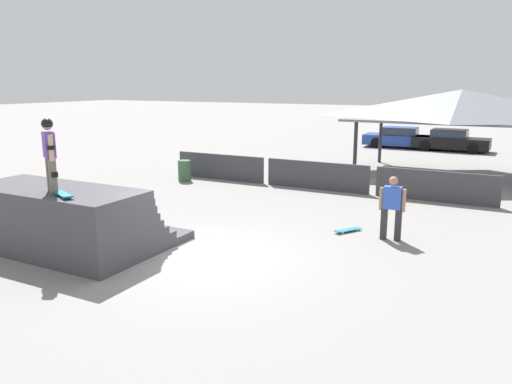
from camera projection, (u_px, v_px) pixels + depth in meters
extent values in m
plane|color=gray|center=(202.00, 257.00, 11.51)|extent=(160.00, 160.00, 0.00)
cube|color=#424247|center=(84.00, 239.00, 12.53)|extent=(4.41, 3.34, 0.19)
cube|color=#424247|center=(71.00, 236.00, 12.16)|extent=(4.41, 2.59, 0.19)
cube|color=#424247|center=(66.00, 230.00, 12.00)|extent=(4.41, 2.31, 0.19)
cube|color=#424247|center=(62.00, 223.00, 11.88)|extent=(4.41, 2.13, 0.19)
cube|color=#424247|center=(60.00, 215.00, 11.78)|extent=(4.41, 2.00, 0.19)
cube|color=#424247|center=(57.00, 208.00, 11.69)|extent=(4.41, 1.90, 0.19)
cube|color=#424247|center=(55.00, 200.00, 11.63)|extent=(4.41, 1.84, 0.19)
cube|color=#424247|center=(54.00, 192.00, 11.57)|extent=(4.41, 1.80, 0.19)
cylinder|color=silver|center=(83.00, 183.00, 12.32)|extent=(4.32, 0.07, 0.07)
cube|color=#6B6051|center=(53.00, 176.00, 10.83)|extent=(0.20, 0.20, 0.79)
cube|color=black|center=(54.00, 174.00, 10.83)|extent=(0.23, 0.21, 0.12)
cube|color=#6B6051|center=(50.00, 174.00, 11.12)|extent=(0.20, 0.20, 0.79)
cube|color=black|center=(52.00, 172.00, 11.12)|extent=(0.23, 0.21, 0.12)
cube|color=#6B4CB7|center=(49.00, 145.00, 10.83)|extent=(0.48, 0.41, 0.56)
cylinder|color=tan|center=(51.00, 148.00, 10.61)|extent=(0.15, 0.15, 0.56)
cylinder|color=black|center=(51.00, 148.00, 10.61)|extent=(0.22, 0.22, 0.08)
cylinder|color=tan|center=(47.00, 145.00, 11.06)|extent=(0.15, 0.15, 0.56)
cylinder|color=black|center=(47.00, 145.00, 11.06)|extent=(0.22, 0.22, 0.08)
sphere|color=tan|center=(47.00, 125.00, 10.74)|extent=(0.22, 0.22, 0.22)
sphere|color=black|center=(47.00, 124.00, 10.73)|extent=(0.24, 0.24, 0.24)
cylinder|color=green|center=(70.00, 197.00, 10.52)|extent=(0.06, 0.05, 0.05)
cylinder|color=green|center=(63.00, 198.00, 10.43)|extent=(0.06, 0.05, 0.05)
cylinder|color=green|center=(63.00, 193.00, 10.91)|extent=(0.06, 0.05, 0.05)
cylinder|color=green|center=(56.00, 194.00, 10.82)|extent=(0.06, 0.05, 0.05)
cube|color=teal|center=(63.00, 194.00, 10.66)|extent=(0.82, 0.52, 0.02)
cube|color=teal|center=(68.00, 196.00, 10.37)|extent=(0.17, 0.22, 0.02)
cube|color=#2D2D33|center=(384.00, 224.00, 12.80)|extent=(0.16, 0.16, 0.82)
cube|color=#2D2D33|center=(398.00, 225.00, 12.66)|extent=(0.16, 0.16, 0.82)
cube|color=blue|center=(392.00, 198.00, 12.58)|extent=(0.46, 0.25, 0.58)
cylinder|color=#A87A5B|center=(381.00, 199.00, 12.70)|extent=(0.12, 0.12, 0.58)
cylinder|color=#A87A5B|center=(404.00, 201.00, 12.48)|extent=(0.12, 0.12, 0.58)
sphere|color=#A87A5B|center=(394.00, 181.00, 12.49)|extent=(0.22, 0.22, 0.22)
cylinder|color=silver|center=(343.00, 233.00, 13.29)|extent=(0.05, 0.06, 0.05)
cylinder|color=silver|center=(339.00, 232.00, 13.41)|extent=(0.05, 0.06, 0.05)
cylinder|color=silver|center=(357.00, 230.00, 13.54)|extent=(0.05, 0.06, 0.05)
cylinder|color=silver|center=(353.00, 229.00, 13.65)|extent=(0.05, 0.06, 0.05)
cube|color=teal|center=(348.00, 230.00, 13.46)|extent=(0.60, 0.79, 0.02)
cube|color=teal|center=(337.00, 231.00, 13.27)|extent=(0.22, 0.19, 0.02)
cube|color=#3D3D42|center=(220.00, 167.00, 20.73)|extent=(4.02, 0.12, 1.05)
cube|color=#3D3D42|center=(317.00, 176.00, 18.78)|extent=(4.02, 0.12, 1.05)
cube|color=#3D3D42|center=(436.00, 186.00, 16.82)|extent=(4.02, 0.12, 1.05)
cylinder|color=#2D2D33|center=(355.00, 149.00, 21.31)|extent=(0.16, 0.16, 2.34)
cylinder|color=#2D2D33|center=(380.00, 139.00, 25.03)|extent=(0.16, 0.16, 2.34)
cube|color=slate|center=(460.00, 120.00, 21.15)|extent=(9.08, 5.06, 0.10)
pyramid|color=slate|center=(461.00, 104.00, 21.01)|extent=(8.89, 4.96, 1.23)
cylinder|color=#385B3D|center=(184.00, 171.00, 20.41)|extent=(0.52, 0.52, 0.85)
cube|color=navy|center=(401.00, 140.00, 30.87)|extent=(4.57, 1.90, 0.62)
cube|color=#283342|center=(400.00, 131.00, 30.81)|extent=(2.14, 1.54, 0.46)
cube|color=navy|center=(400.00, 127.00, 30.76)|extent=(2.04, 1.50, 0.04)
cylinder|color=black|center=(426.00, 142.00, 31.02)|extent=(0.65, 0.22, 0.64)
cylinder|color=black|center=(422.00, 145.00, 29.63)|extent=(0.65, 0.22, 0.64)
cylinder|color=black|center=(381.00, 140.00, 32.19)|extent=(0.65, 0.22, 0.64)
cylinder|color=black|center=(376.00, 143.00, 30.79)|extent=(0.65, 0.22, 0.64)
cube|color=black|center=(451.00, 143.00, 29.43)|extent=(4.31, 1.79, 0.62)
cube|color=#283342|center=(450.00, 133.00, 29.37)|extent=(2.01, 1.47, 0.46)
cube|color=black|center=(450.00, 130.00, 29.32)|extent=(1.92, 1.43, 0.04)
cylinder|color=black|center=(476.00, 145.00, 29.50)|extent=(0.64, 0.21, 0.64)
cylinder|color=black|center=(473.00, 148.00, 28.19)|extent=(0.64, 0.21, 0.64)
cylinder|color=black|center=(430.00, 143.00, 30.74)|extent=(0.64, 0.21, 0.64)
cylinder|color=black|center=(425.00, 146.00, 29.43)|extent=(0.64, 0.21, 0.64)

